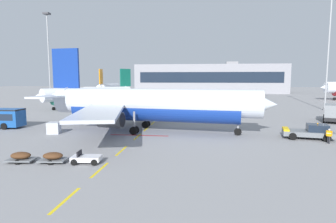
% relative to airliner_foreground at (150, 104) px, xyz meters
% --- Properties ---
extents(ground, '(400.00, 400.00, 0.00)m').
position_rel_airliner_foreground_xyz_m(ground, '(21.12, 14.90, -3.95)').
color(ground, gray).
extents(apron_paint_markings, '(8.00, 98.35, 0.01)m').
position_rel_airliner_foreground_xyz_m(apron_paint_markings, '(-0.88, 12.60, -3.95)').
color(apron_paint_markings, yellow).
rests_on(apron_paint_markings, ground).
extents(airliner_foreground, '(34.82, 34.41, 12.20)m').
position_rel_airliner_foreground_xyz_m(airliner_foreground, '(0.00, 0.00, 0.00)').
color(airliner_foreground, silver).
rests_on(airliner_foreground, ground).
extents(pushback_tug, '(6.39, 3.97, 2.08)m').
position_rel_airliner_foreground_xyz_m(pushback_tug, '(21.28, -2.42, -3.05)').
color(pushback_tug, slate).
rests_on(pushback_tug, ground).
extents(airliner_far_center, '(30.72, 31.02, 10.87)m').
position_rel_airliner_foreground_xyz_m(airliner_far_center, '(-29.49, 68.52, -0.43)').
color(airliner_far_center, silver).
rests_on(airliner_far_center, ground).
extents(airliner_far_right, '(25.26, 27.14, 10.41)m').
position_rel_airliner_foreground_xyz_m(airliner_far_right, '(-21.86, 32.16, -0.58)').
color(airliner_far_right, silver).
rests_on(airliner_far_right, ground).
extents(catering_truck, '(4.83, 7.39, 3.14)m').
position_rel_airliner_foreground_xyz_m(catering_truck, '(30.33, 12.89, -2.30)').
color(catering_truck, black).
rests_on(catering_truck, ground).
extents(fuel_service_truck, '(7.40, 4.52, 3.14)m').
position_rel_airliner_foreground_xyz_m(fuel_service_truck, '(8.91, 20.74, -2.30)').
color(fuel_service_truck, black).
rests_on(fuel_service_truck, ground).
extents(baggage_train, '(8.70, 2.31, 1.14)m').
position_rel_airliner_foreground_xyz_m(baggage_train, '(-5.82, -16.33, -3.42)').
color(baggage_train, silver).
rests_on(baggage_train, ground).
extents(ground_crew_worker, '(0.56, 0.51, 1.78)m').
position_rel_airliner_foreground_xyz_m(ground_crew_worker, '(22.53, -4.97, -2.92)').
color(ground_crew_worker, '#232328').
rests_on(ground_crew_worker, ground).
extents(uld_cargo_container, '(1.89, 1.86, 1.60)m').
position_rel_airliner_foreground_xyz_m(uld_cargo_container, '(-12.96, -3.40, -3.15)').
color(uld_cargo_container, '#B7BCC6').
rests_on(uld_cargo_container, ground).
extents(apron_light_mast_near, '(1.80, 1.80, 27.12)m').
position_rel_airliner_foreground_xyz_m(apron_light_mast_near, '(-39.26, 41.99, 12.74)').
color(apron_light_mast_near, slate).
rests_on(apron_light_mast_near, ground).
extents(apron_light_mast_far, '(1.80, 1.80, 29.89)m').
position_rel_airliner_foreground_xyz_m(apron_light_mast_far, '(36.68, 31.93, 14.24)').
color(apron_light_mast_far, slate).
rests_on(apron_light_mast_far, ground).
extents(terminal_satellite, '(76.92, 22.54, 16.24)m').
position_rel_airliner_foreground_xyz_m(terminal_satellite, '(10.64, 114.02, 3.39)').
color(terminal_satellite, gray).
rests_on(terminal_satellite, ground).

